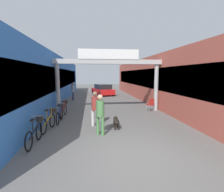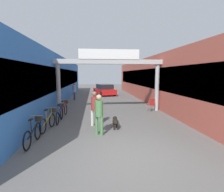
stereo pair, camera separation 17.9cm
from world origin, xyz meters
name	(u,v)px [view 1 (the left image)]	position (x,y,z in m)	size (l,w,h in m)	color
ground_plane	(130,156)	(0.00, 0.00, 0.00)	(80.00, 80.00, 0.00)	#605E5B
storefront_left	(46,80)	(-5.09, 11.00, 2.00)	(3.00, 26.00, 3.99)	blue
storefront_right	(157,80)	(5.09, 11.00, 2.00)	(3.00, 26.00, 3.99)	#B25142
arcade_sign_gateway	(109,68)	(0.00, 6.63, 2.92)	(7.40, 0.47, 4.15)	#B2B2B2
pedestrian_with_dog	(100,112)	(-0.82, 2.01, 0.98)	(0.47, 0.47, 1.71)	#4C7F47
pedestrian_companion	(95,106)	(-1.00, 3.35, 0.98)	(0.40, 0.40, 1.70)	silver
pedestrian_carrying_crate	(73,90)	(-2.96, 12.37, 0.97)	(0.39, 0.40, 1.69)	navy
dog_on_leash	(116,121)	(-0.03, 2.84, 0.33)	(0.29, 0.71, 0.53)	black
bicycle_black_nearest	(35,132)	(-3.22, 1.35, 0.44)	(0.46, 1.69, 0.98)	black
bicycle_orange_second	(49,120)	(-3.10, 2.97, 0.44)	(0.46, 1.68, 0.98)	black
bicycle_blue_third	(60,114)	(-2.85, 4.29, 0.44)	(0.46, 1.69, 0.98)	black
bicycle_red_farthest	(63,109)	(-2.85, 5.55, 0.44)	(0.46, 1.69, 0.98)	black
bollard_post_metal	(100,120)	(-0.80, 2.53, 0.49)	(0.10, 0.10, 0.96)	gray
cafe_chair_red_nearer	(151,104)	(2.85, 6.27, 0.54)	(0.52, 0.52, 0.89)	gray
parked_car_red	(103,90)	(0.25, 16.30, 0.64)	(2.71, 4.31, 1.33)	red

